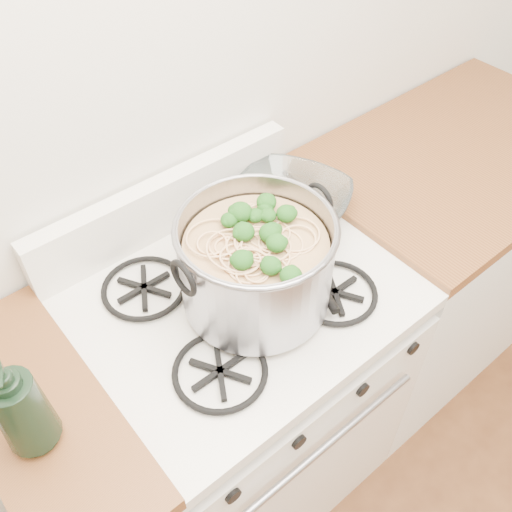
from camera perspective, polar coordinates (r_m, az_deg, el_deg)
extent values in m
plane|color=silver|center=(1.31, -11.81, 18.24)|extent=(3.60, 0.00, 3.60)
cube|color=white|center=(1.77, -1.34, -14.08)|extent=(0.76, 0.65, 0.81)
cube|color=white|center=(1.38, -1.68, -4.27)|extent=(0.76, 0.65, 0.04)
cube|color=black|center=(1.66, 5.90, -21.01)|extent=(0.58, 0.02, 0.46)
cube|color=black|center=(1.36, -1.71, -3.41)|extent=(0.60, 0.56, 0.02)
cylinder|color=black|center=(1.25, -2.59, -22.53)|extent=(0.04, 0.03, 0.04)
cylinder|color=black|center=(1.30, 4.02, -17.77)|extent=(0.04, 0.03, 0.04)
cylinder|color=black|center=(1.38, 10.33, -12.76)|extent=(0.04, 0.03, 0.04)
cylinder|color=black|center=(1.47, 15.16, -8.67)|extent=(0.04, 0.03, 0.04)
cube|color=silver|center=(1.66, -16.28, -22.65)|extent=(0.25, 0.65, 0.88)
cube|color=#5B3016|center=(1.26, -20.67, -14.80)|extent=(0.25, 0.65, 0.04)
cube|color=silver|center=(2.18, 17.04, -0.04)|extent=(1.00, 0.65, 0.88)
cube|color=#5B3016|center=(1.89, 20.04, 9.65)|extent=(1.00, 0.65, 0.04)
cylinder|color=#92929A|center=(1.24, 0.00, -0.71)|extent=(0.34, 0.34, 0.22)
torus|color=#92929A|center=(1.17, 0.00, 2.91)|extent=(0.35, 0.35, 0.01)
torus|color=black|center=(1.11, -7.28, -2.22)|extent=(0.01, 0.08, 0.08)
torus|color=black|center=(1.28, 6.36, 5.63)|extent=(0.01, 0.08, 0.08)
cylinder|color=#A77E4F|center=(1.26, 0.00, -1.47)|extent=(0.31, 0.31, 0.17)
sphere|color=#1B4F15|center=(1.19, 0.00, 1.96)|extent=(0.04, 0.04, 0.04)
sphere|color=#1B4F15|center=(1.19, 0.00, 1.96)|extent=(0.04, 0.04, 0.04)
sphere|color=#1B4F15|center=(1.19, 0.00, 1.96)|extent=(0.04, 0.04, 0.04)
sphere|color=#1B4F15|center=(1.19, 0.00, 1.96)|extent=(0.04, 0.04, 0.04)
sphere|color=#1B4F15|center=(1.19, 0.00, 1.96)|extent=(0.04, 0.04, 0.04)
sphere|color=#1B4F15|center=(1.19, 0.00, 1.96)|extent=(0.04, 0.04, 0.04)
sphere|color=#1B4F15|center=(1.19, 0.00, 1.96)|extent=(0.04, 0.04, 0.04)
sphere|color=#1B4F15|center=(1.19, 0.00, 1.96)|extent=(0.04, 0.04, 0.04)
sphere|color=#1B4F15|center=(1.19, 0.00, 1.96)|extent=(0.04, 0.04, 0.04)
sphere|color=#1B4F15|center=(1.19, 0.00, 1.96)|extent=(0.04, 0.04, 0.04)
sphere|color=#1B4F15|center=(1.19, 0.00, 1.96)|extent=(0.04, 0.04, 0.04)
sphere|color=#1B4F15|center=(1.19, 0.00, 1.96)|extent=(0.04, 0.04, 0.04)
sphere|color=#1B4F15|center=(1.19, 0.00, 1.96)|extent=(0.04, 0.04, 0.04)
sphere|color=#1B4F15|center=(1.19, 0.00, 1.96)|extent=(0.04, 0.04, 0.04)
imported|color=white|center=(1.52, 3.36, 4.72)|extent=(0.16, 0.16, 0.03)
imported|color=black|center=(1.11, -22.71, -13.41)|extent=(0.12, 0.12, 0.26)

